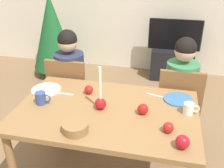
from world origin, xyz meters
name	(u,v)px	position (x,y,z in m)	size (l,w,h in m)	color
dining_table	(106,118)	(0.00, 0.00, 0.67)	(1.40, 0.90, 0.75)	olive
chair_left	(70,92)	(-0.54, 0.61, 0.51)	(0.40, 0.40, 0.90)	brown
chair_right	(178,104)	(0.57, 0.61, 0.51)	(0.40, 0.40, 0.90)	brown
person_left_child	(71,86)	(-0.54, 0.64, 0.57)	(0.30, 0.30, 1.17)	#33384C
person_right_child	(179,97)	(0.57, 0.64, 0.57)	(0.30, 0.30, 1.17)	#33384C
tv_stand	(172,64)	(0.50, 2.30, 0.24)	(0.64, 0.40, 0.48)	black
tv	(175,35)	(0.50, 2.30, 0.71)	(0.79, 0.05, 0.46)	black
christmas_tree	(52,32)	(-1.36, 2.01, 0.72)	(0.67, 0.67, 1.38)	brown
candle_centerpiece	(101,100)	(-0.05, 0.00, 0.82)	(0.09, 0.09, 0.35)	red
plate_left	(46,90)	(-0.59, 0.18, 0.76)	(0.26, 0.26, 0.01)	white
plate_right	(178,99)	(0.54, 0.27, 0.76)	(0.24, 0.24, 0.01)	teal
mug_left	(41,98)	(-0.53, -0.03, 0.80)	(0.13, 0.08, 0.10)	#33477F
mug_right	(189,109)	(0.62, 0.08, 0.80)	(0.12, 0.08, 0.09)	white
fork_left	(64,94)	(-0.41, 0.15, 0.75)	(0.18, 0.01, 0.01)	silver
fork_right	(156,96)	(0.36, 0.29, 0.75)	(0.18, 0.01, 0.01)	silver
bowl_walnuts	(75,127)	(-0.14, -0.32, 0.78)	(0.18, 0.18, 0.06)	olive
apple_near_candle	(168,127)	(0.48, -0.18, 0.79)	(0.07, 0.07, 0.07)	#B31B1B
apple_by_left_plate	(143,109)	(0.28, 0.00, 0.79)	(0.08, 0.08, 0.08)	#B21615
apple_by_right_mug	(89,90)	(-0.21, 0.21, 0.79)	(0.08, 0.08, 0.08)	#B11A16
apple_far_edge	(183,142)	(0.57, -0.33, 0.79)	(0.09, 0.09, 0.09)	#AE141F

